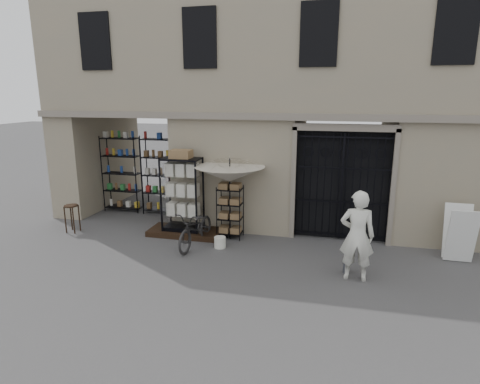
% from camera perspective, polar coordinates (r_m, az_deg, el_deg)
% --- Properties ---
extents(ground, '(80.00, 80.00, 0.00)m').
position_cam_1_polar(ground, '(9.33, 2.83, -10.39)').
color(ground, '#252528').
rests_on(ground, ground).
extents(main_building, '(14.00, 4.00, 9.00)m').
position_cam_1_polar(main_building, '(12.48, 6.65, 16.87)').
color(main_building, gray).
rests_on(main_building, ground).
extents(shop_recess, '(3.00, 1.70, 3.00)m').
position_cam_1_polar(shop_recess, '(12.90, -14.71, 3.02)').
color(shop_recess, black).
rests_on(shop_recess, ground).
extents(shop_shelving, '(2.70, 0.50, 2.50)m').
position_cam_1_polar(shop_shelving, '(13.41, -13.84, 2.38)').
color(shop_shelving, black).
rests_on(shop_shelving, ground).
extents(iron_gate, '(2.50, 0.21, 3.00)m').
position_cam_1_polar(iron_gate, '(10.90, 14.26, 1.09)').
color(iron_gate, black).
rests_on(iron_gate, ground).
extents(step_platform, '(2.00, 0.90, 0.15)m').
position_cam_1_polar(step_platform, '(11.31, -7.77, -5.65)').
color(step_platform, black).
rests_on(step_platform, ground).
extents(display_cabinet, '(1.12, 0.85, 2.16)m').
position_cam_1_polar(display_cabinet, '(11.05, -8.18, -0.86)').
color(display_cabinet, black).
rests_on(display_cabinet, step_platform).
extents(wire_rack, '(0.76, 0.67, 1.44)m').
position_cam_1_polar(wire_rack, '(10.81, -1.41, -2.94)').
color(wire_rack, black).
rests_on(wire_rack, ground).
extents(market_umbrella, '(2.05, 2.07, 2.63)m').
position_cam_1_polar(market_umbrella, '(10.43, -1.48, 3.16)').
color(market_umbrella, black).
rests_on(market_umbrella, ground).
extents(white_bucket, '(0.38, 0.38, 0.28)m').
position_cam_1_polar(white_bucket, '(10.29, -2.86, -7.15)').
color(white_bucket, silver).
rests_on(white_bucket, ground).
extents(bicycle, '(0.74, 1.02, 1.83)m').
position_cam_1_polar(bicycle, '(10.50, -6.19, -7.60)').
color(bicycle, black).
rests_on(bicycle, ground).
extents(wooden_stool, '(0.42, 0.42, 0.79)m').
position_cam_1_polar(wooden_stool, '(12.27, -22.75, -3.40)').
color(wooden_stool, black).
rests_on(wooden_stool, ground).
extents(steel_bollard, '(0.17, 0.17, 0.74)m').
position_cam_1_polar(steel_bollard, '(9.12, 14.95, -8.94)').
color(steel_bollard, slate).
rests_on(steel_bollard, ground).
extents(shopkeeper, '(0.73, 1.94, 0.46)m').
position_cam_1_polar(shopkeeper, '(9.04, 15.89, -11.78)').
color(shopkeeper, silver).
rests_on(shopkeeper, ground).
extents(easel_sign, '(0.63, 0.72, 1.29)m').
position_cam_1_polar(easel_sign, '(10.62, 28.77, -5.23)').
color(easel_sign, silver).
rests_on(easel_sign, ground).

